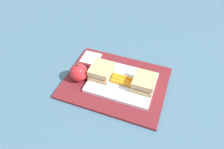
{
  "coord_description": "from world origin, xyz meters",
  "views": [
    {
      "loc": [
        -0.17,
        0.48,
        0.57
      ],
      "look_at": [
        0.01,
        0.0,
        0.04
      ],
      "focal_mm": 33.69,
      "sensor_mm": 36.0,
      "label": 1
    }
  ],
  "objects_px": {
    "food_tray": "(122,82)",
    "sandwich_half_left": "(144,83)",
    "carrot_sticks_bundle": "(122,80)",
    "sandwich_half_right": "(101,71)",
    "paper_napkin": "(91,58)",
    "apple": "(79,73)"
  },
  "relations": [
    {
      "from": "sandwich_half_left",
      "to": "sandwich_half_right",
      "type": "relative_size",
      "value": 1.0
    },
    {
      "from": "food_tray",
      "to": "sandwich_half_left",
      "type": "bearing_deg",
      "value": 180.0
    },
    {
      "from": "sandwich_half_right",
      "to": "paper_napkin",
      "type": "bearing_deg",
      "value": -46.52
    },
    {
      "from": "sandwich_half_right",
      "to": "carrot_sticks_bundle",
      "type": "xyz_separation_m",
      "value": [
        -0.08,
        0.0,
        -0.01
      ]
    },
    {
      "from": "carrot_sticks_bundle",
      "to": "paper_napkin",
      "type": "bearing_deg",
      "value": -28.29
    },
    {
      "from": "carrot_sticks_bundle",
      "to": "food_tray",
      "type": "bearing_deg",
      "value": -5.78
    },
    {
      "from": "sandwich_half_right",
      "to": "apple",
      "type": "xyz_separation_m",
      "value": [
        0.07,
        0.03,
        -0.0
      ]
    },
    {
      "from": "sandwich_half_left",
      "to": "apple",
      "type": "xyz_separation_m",
      "value": [
        0.23,
        0.03,
        -0.0
      ]
    },
    {
      "from": "food_tray",
      "to": "carrot_sticks_bundle",
      "type": "height_order",
      "value": "carrot_sticks_bundle"
    },
    {
      "from": "food_tray",
      "to": "paper_napkin",
      "type": "height_order",
      "value": "food_tray"
    },
    {
      "from": "sandwich_half_right",
      "to": "paper_napkin",
      "type": "xyz_separation_m",
      "value": [
        0.08,
        -0.09,
        -0.03
      ]
    },
    {
      "from": "food_tray",
      "to": "sandwich_half_left",
      "type": "height_order",
      "value": "sandwich_half_left"
    },
    {
      "from": "carrot_sticks_bundle",
      "to": "paper_napkin",
      "type": "height_order",
      "value": "carrot_sticks_bundle"
    },
    {
      "from": "sandwich_half_left",
      "to": "paper_napkin",
      "type": "bearing_deg",
      "value": -19.96
    },
    {
      "from": "carrot_sticks_bundle",
      "to": "paper_napkin",
      "type": "distance_m",
      "value": 0.18
    },
    {
      "from": "food_tray",
      "to": "carrot_sticks_bundle",
      "type": "xyz_separation_m",
      "value": [
        -0.0,
        0.0,
        0.01
      ]
    },
    {
      "from": "food_tray",
      "to": "sandwich_half_right",
      "type": "height_order",
      "value": "sandwich_half_right"
    },
    {
      "from": "sandwich_half_left",
      "to": "carrot_sticks_bundle",
      "type": "distance_m",
      "value": 0.08
    },
    {
      "from": "sandwich_half_left",
      "to": "paper_napkin",
      "type": "relative_size",
      "value": 1.14
    },
    {
      "from": "food_tray",
      "to": "paper_napkin",
      "type": "relative_size",
      "value": 3.29
    },
    {
      "from": "food_tray",
      "to": "sandwich_half_left",
      "type": "xyz_separation_m",
      "value": [
        -0.08,
        0.0,
        0.03
      ]
    },
    {
      "from": "sandwich_half_left",
      "to": "paper_napkin",
      "type": "xyz_separation_m",
      "value": [
        0.24,
        -0.09,
        -0.03
      ]
    }
  ]
}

